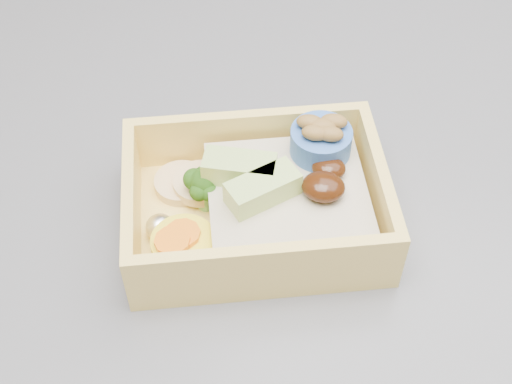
# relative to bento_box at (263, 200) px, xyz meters

# --- Properties ---
(bento_box) EXTENTS (0.18, 0.15, 0.06)m
(bento_box) POSITION_rel_bento_box_xyz_m (0.00, 0.00, 0.00)
(bento_box) COLOR #FBD567
(bento_box) RESTS_ON island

